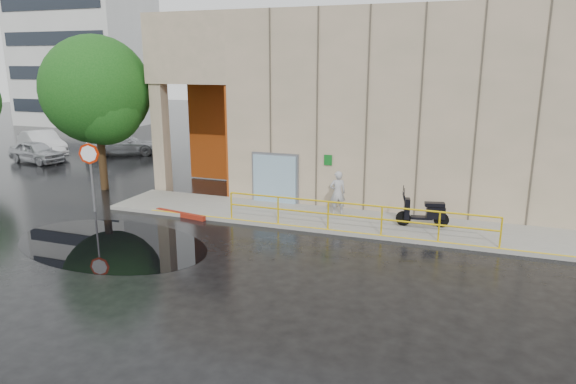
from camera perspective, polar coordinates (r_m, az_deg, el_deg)
name	(u,v)px	position (r m, az deg, el deg)	size (l,w,h in m)	color
ground	(203,251)	(16.89, -9.42, -6.49)	(120.00, 120.00, 0.00)	black
sidewalk	(355,222)	(19.53, 7.48, -3.32)	(20.00, 3.00, 0.15)	gray
building	(412,100)	(24.94, 13.58, 9.88)	(20.00, 10.17, 8.00)	gray
guardrail	(354,217)	(18.05, 7.39, -2.79)	(9.56, 0.06, 1.03)	gold
distant_building	(85,45)	(55.03, -21.67, 14.89)	(12.00, 8.08, 15.00)	beige
person	(338,193)	(19.98, 5.53, -0.08)	(0.63, 0.41, 1.72)	#A2A2A6
scooter	(424,204)	(19.03, 14.86, -1.31)	(1.91, 0.95, 1.45)	black
stop_sign	(90,163)	(21.91, -21.15, 3.05)	(0.83, 0.26, 2.83)	slate
red_curb	(180,214)	(20.72, -11.87, -2.44)	(2.40, 0.18, 0.18)	maroon
puddle	(110,243)	(18.34, -19.14, -5.42)	(7.40, 4.56, 0.01)	black
car_a	(36,152)	(34.70, -26.19, 4.02)	(1.54, 3.83, 1.30)	#B0B2B7
car_b	(42,144)	(37.02, -25.67, 4.88)	(1.71, 4.92, 1.62)	silver
car_c	(123,144)	(35.52, -17.86, 5.07)	(1.96, 4.81, 1.40)	#999A9F
tree_near	(98,94)	(25.38, -20.34, 10.14)	(4.94, 4.94, 7.17)	black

